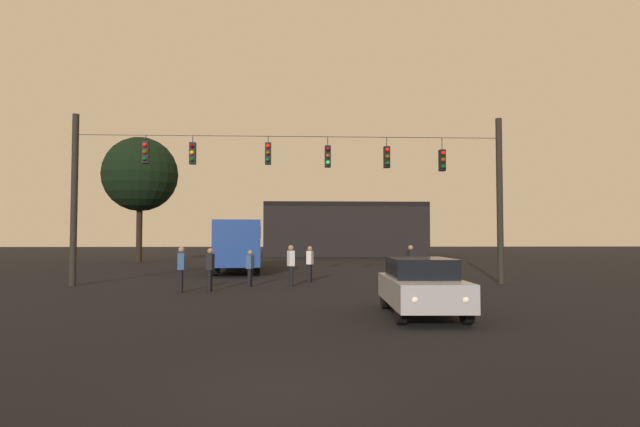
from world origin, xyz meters
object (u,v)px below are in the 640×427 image
object	(u,v)px
pedestrian_crossing_left	(250,266)
pedestrian_trailing	(411,261)
pedestrian_crossing_center	(291,263)
pedestrian_crossing_right	(181,266)
pedestrian_far_side	(310,262)
tree_left_silhouette	(140,174)
city_bus	(238,241)
pedestrian_near_bus	(210,267)
car_near_right	(421,285)

from	to	relation	value
pedestrian_crossing_left	pedestrian_trailing	bearing A→B (deg)	13.57
pedestrian_crossing_center	pedestrian_crossing_right	xyz separation A→B (m)	(-4.13, -2.18, -0.02)
pedestrian_far_side	tree_left_silhouette	world-z (taller)	tree_left_silhouette
city_bus	pedestrian_near_bus	size ratio (longest dim) A/B	6.74
pedestrian_crossing_left	pedestrian_crossing_right	size ratio (longest dim) A/B	0.89
car_near_right	pedestrian_crossing_center	xyz separation A→B (m)	(-3.56, 8.46, 0.20)
pedestrian_near_bus	pedestrian_far_side	xyz separation A→B (m)	(3.96, 4.02, 0.01)
pedestrian_far_side	tree_left_silhouette	xyz separation A→B (m)	(-13.41, 19.14, 6.27)
city_bus	pedestrian_trailing	world-z (taller)	city_bus
pedestrian_crossing_center	tree_left_silhouette	size ratio (longest dim) A/B	0.17
pedestrian_crossing_center	pedestrian_far_side	bearing A→B (deg)	68.01
pedestrian_crossing_left	pedestrian_far_side	size ratio (longest dim) A/B	0.92
pedestrian_crossing_right	pedestrian_trailing	xyz separation A→B (m)	(9.62, 3.89, -0.00)
pedestrian_near_bus	pedestrian_crossing_left	bearing A→B (deg)	53.26
tree_left_silhouette	pedestrian_crossing_left	bearing A→B (deg)	-63.06
city_bus	pedestrian_crossing_center	size ratio (longest dim) A/B	6.40
pedestrian_crossing_right	pedestrian_far_side	xyz separation A→B (m)	(4.99, 4.32, -0.03)
city_bus	pedestrian_trailing	xyz separation A→B (m)	(8.85, -8.78, -0.89)
pedestrian_crossing_left	car_near_right	bearing A→B (deg)	-57.97
pedestrian_trailing	tree_left_silhouette	xyz separation A→B (m)	(-18.04, 19.58, 6.24)
pedestrian_crossing_left	pedestrian_crossing_right	bearing A→B (deg)	-138.31
pedestrian_crossing_right	tree_left_silhouette	world-z (taller)	tree_left_silhouette
pedestrian_far_side	city_bus	bearing A→B (deg)	116.83
pedestrian_crossing_right	tree_left_silhouette	distance (m)	25.70
car_near_right	pedestrian_crossing_left	size ratio (longest dim) A/B	2.86
pedestrian_near_bus	tree_left_silhouette	distance (m)	25.79
pedestrian_crossing_center	city_bus	bearing A→B (deg)	107.75
car_near_right	city_bus	bearing A→B (deg)	110.04
car_near_right	tree_left_silhouette	size ratio (longest dim) A/B	0.43
car_near_right	pedestrian_crossing_right	world-z (taller)	pedestrian_crossing_right
car_near_right	pedestrian_near_bus	world-z (taller)	pedestrian_near_bus
city_bus	pedestrian_crossing_right	world-z (taller)	city_bus
city_bus	pedestrian_near_bus	xyz separation A→B (m)	(0.27, -12.37, -0.93)
city_bus	pedestrian_crossing_center	bearing A→B (deg)	-72.25
car_near_right	tree_left_silhouette	distance (m)	34.43
pedestrian_trailing	tree_left_silhouette	size ratio (longest dim) A/B	0.17
pedestrian_crossing_center	tree_left_silhouette	world-z (taller)	tree_left_silhouette
pedestrian_crossing_left	pedestrian_far_side	bearing A→B (deg)	40.15
pedestrian_near_bus	tree_left_silhouette	xyz separation A→B (m)	(-9.46, 23.16, 6.28)
pedestrian_trailing	pedestrian_far_side	xyz separation A→B (m)	(-4.63, 0.44, -0.03)
pedestrian_crossing_left	pedestrian_far_side	xyz separation A→B (m)	(2.58, 2.18, 0.08)
pedestrian_near_bus	pedestrian_far_side	bearing A→B (deg)	45.45
pedestrian_near_bus	pedestrian_far_side	world-z (taller)	pedestrian_far_side
pedestrian_crossing_left	pedestrian_crossing_center	distance (m)	1.72
city_bus	pedestrian_far_side	bearing A→B (deg)	-63.17
pedestrian_near_bus	pedestrian_trailing	world-z (taller)	pedestrian_trailing
pedestrian_trailing	pedestrian_far_side	size ratio (longest dim) A/B	1.03
pedestrian_trailing	pedestrian_crossing_left	bearing A→B (deg)	-166.43
pedestrian_near_bus	pedestrian_crossing_center	bearing A→B (deg)	31.27
city_bus	pedestrian_crossing_right	bearing A→B (deg)	-93.47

